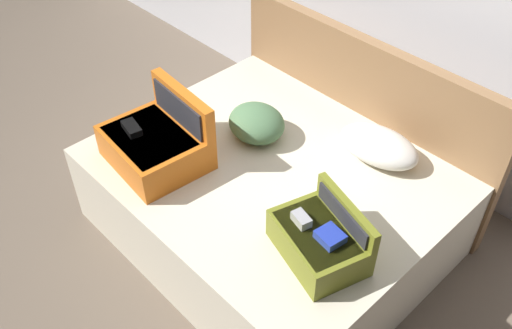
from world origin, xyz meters
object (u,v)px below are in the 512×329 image
hard_case_medium (320,239)px  pillow_near_headboard (257,123)px  pillow_center_head (379,146)px  hard_case_large (157,143)px  bed (270,202)px

hard_case_medium → pillow_near_headboard: (-0.86, 0.41, -0.01)m
pillow_near_headboard → pillow_center_head: pillow_near_headboard is taller
hard_case_large → pillow_near_headboard: (0.23, 0.56, -0.03)m
pillow_near_headboard → bed: bearing=-28.4°
hard_case_large → pillow_near_headboard: 0.60m
hard_case_large → hard_case_medium: 1.10m
hard_case_large → hard_case_medium: size_ratio=1.09×
bed → hard_case_medium: bearing=-24.1°
hard_case_medium → pillow_center_head: size_ratio=1.11×
hard_case_medium → pillow_center_head: hard_case_medium is taller
bed → pillow_near_headboard: pillow_near_headboard is taller
pillow_center_head → hard_case_medium: bearing=-72.9°
bed → pillow_center_head: 0.72m
pillow_center_head → bed: bearing=-124.6°
bed → pillow_near_headboard: size_ratio=5.30×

